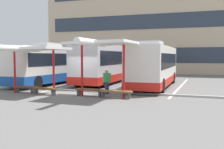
# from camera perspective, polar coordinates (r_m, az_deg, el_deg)

# --- Properties ---
(ground_plane) EXTENTS (160.00, 160.00, 0.00)m
(ground_plane) POSITION_cam_1_polar(r_m,az_deg,el_deg) (19.08, -7.66, -3.62)
(ground_plane) COLOR slate
(terminal_building) EXTENTS (31.64, 15.22, 16.93)m
(terminal_building) POSITION_cam_1_polar(r_m,az_deg,el_deg) (46.72, 9.06, 9.52)
(terminal_building) COLOR #C6B293
(terminal_building) RESTS_ON ground
(coach_bus_0) EXTENTS (3.08, 12.41, 3.60)m
(coach_bus_0) POSITION_cam_1_polar(r_m,az_deg,el_deg) (25.70, -11.16, 2.02)
(coach_bus_0) COLOR silver
(coach_bus_0) RESTS_ON ground
(coach_bus_1) EXTENTS (2.75, 11.79, 3.80)m
(coach_bus_1) POSITION_cam_1_polar(r_m,az_deg,el_deg) (25.69, -0.70, 2.36)
(coach_bus_1) COLOR silver
(coach_bus_1) RESTS_ON ground
(coach_bus_2) EXTENTS (2.70, 10.41, 3.58)m
(coach_bus_2) POSITION_cam_1_polar(r_m,az_deg,el_deg) (22.10, 8.87, 1.78)
(coach_bus_2) COLOR silver
(coach_bus_2) RESTS_ON ground
(lane_stripe_0) EXTENTS (0.16, 14.00, 0.01)m
(lane_stripe_0) POSITION_cam_1_polar(r_m,az_deg,el_deg) (27.52, -13.97, -1.39)
(lane_stripe_0) COLOR white
(lane_stripe_0) RESTS_ON ground
(lane_stripe_1) EXTENTS (0.16, 14.00, 0.01)m
(lane_stripe_1) POSITION_cam_1_polar(r_m,az_deg,el_deg) (25.38, -5.78, -1.73)
(lane_stripe_1) COLOR white
(lane_stripe_1) RESTS_ON ground
(lane_stripe_2) EXTENTS (0.16, 14.00, 0.01)m
(lane_stripe_2) POSITION_cam_1_polar(r_m,az_deg,el_deg) (23.84, 3.69, -2.08)
(lane_stripe_2) COLOR white
(lane_stripe_2) RESTS_ON ground
(lane_stripe_3) EXTENTS (0.16, 14.00, 0.01)m
(lane_stripe_3) POSITION_cam_1_polar(r_m,az_deg,el_deg) (23.03, 14.15, -2.40)
(lane_stripe_3) COLOR white
(lane_stripe_3) RESTS_ON ground
(waiting_shelter_0) EXTENTS (4.02, 5.07, 3.10)m
(waiting_shelter_0) POSITION_cam_1_polar(r_m,az_deg,el_deg) (18.37, -16.64, 4.99)
(waiting_shelter_0) COLOR red
(waiting_shelter_0) RESTS_ON ground
(bench_0) EXTENTS (1.57, 0.51, 0.45)m
(bench_0) POSITION_cam_1_polar(r_m,az_deg,el_deg) (19.41, -17.79, -2.66)
(bench_0) COLOR brown
(bench_0) RESTS_ON ground
(bench_1) EXTENTS (1.66, 0.47, 0.45)m
(bench_1) POSITION_cam_1_polar(r_m,az_deg,el_deg) (18.10, -13.90, -3.04)
(bench_1) COLOR brown
(bench_1) RESTS_ON ground
(waiting_shelter_1) EXTENTS (3.70, 4.98, 3.40)m
(waiting_shelter_1) POSITION_cam_1_polar(r_m,az_deg,el_deg) (16.12, -2.42, 6.31)
(waiting_shelter_1) COLOR red
(waiting_shelter_1) RESTS_ON ground
(bench_2) EXTENTS (1.86, 0.58, 0.45)m
(bench_2) POSITION_cam_1_polar(r_m,az_deg,el_deg) (16.95, -4.73, -3.39)
(bench_2) COLOR brown
(bench_2) RESTS_ON ground
(bench_3) EXTENTS (1.94, 0.43, 0.45)m
(bench_3) POSITION_cam_1_polar(r_m,az_deg,el_deg) (16.10, 0.82, -3.75)
(bench_3) COLOR brown
(bench_3) RESTS_ON ground
(platform_kerb) EXTENTS (44.00, 0.24, 0.12)m
(platform_kerb) POSITION_cam_1_polar(r_m,az_deg,el_deg) (19.33, -7.26, -3.34)
(platform_kerb) COLOR #ADADA8
(platform_kerb) RESTS_ON ground
(waiting_passenger_0) EXTENTS (0.47, 0.49, 1.60)m
(waiting_passenger_0) POSITION_cam_1_polar(r_m,az_deg,el_deg) (17.71, -1.06, -1.19)
(waiting_passenger_0) COLOR #33384C
(waiting_passenger_0) RESTS_ON ground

